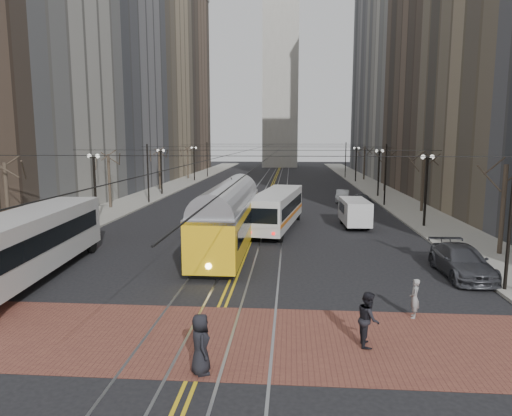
% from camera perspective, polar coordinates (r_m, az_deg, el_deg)
% --- Properties ---
extents(ground, '(260.00, 260.00, 0.00)m').
position_cam_1_polar(ground, '(20.77, -3.90, -11.34)').
color(ground, black).
rests_on(ground, ground).
extents(sidewalk_left, '(5.00, 140.00, 0.15)m').
position_cam_1_polar(sidewalk_left, '(67.13, -11.10, 2.40)').
color(sidewalk_left, gray).
rests_on(sidewalk_left, ground).
extents(sidewalk_right, '(5.00, 140.00, 0.15)m').
position_cam_1_polar(sidewalk_right, '(65.83, 14.98, 2.15)').
color(sidewalk_right, gray).
rests_on(sidewalk_right, ground).
extents(crosswalk_band, '(25.00, 6.00, 0.01)m').
position_cam_1_polar(crosswalk_band, '(17.11, -5.89, -15.84)').
color(crosswalk_band, brown).
rests_on(crosswalk_band, ground).
extents(streetcar_rails, '(4.80, 130.00, 0.02)m').
position_cam_1_polar(streetcar_rails, '(64.78, 1.81, 2.27)').
color(streetcar_rails, gray).
rests_on(streetcar_rails, ground).
extents(centre_lines, '(0.42, 130.00, 0.01)m').
position_cam_1_polar(centre_lines, '(64.78, 1.81, 2.28)').
color(centre_lines, gold).
rests_on(centre_lines, ground).
extents(building_left_mid, '(16.00, 20.00, 34.00)m').
position_cam_1_polar(building_left_mid, '(71.91, -19.70, 15.99)').
color(building_left_mid, slate).
rests_on(building_left_mid, ground).
extents(building_left_midfar, '(20.00, 20.00, 52.00)m').
position_cam_1_polar(building_left_midfar, '(92.53, -15.87, 20.03)').
color(building_left_midfar, gray).
rests_on(building_left_midfar, ground).
extents(building_left_far, '(16.00, 20.00, 40.00)m').
position_cam_1_polar(building_left_far, '(109.85, -11.01, 15.14)').
color(building_left_far, brown).
rests_on(building_left_far, ground).
extents(building_right_mid, '(16.00, 20.00, 34.00)m').
position_cam_1_polar(building_right_mid, '(69.85, 24.22, 15.99)').
color(building_right_mid, brown).
rests_on(building_right_mid, ground).
extents(building_right_midfar, '(20.00, 20.00, 52.00)m').
position_cam_1_polar(building_right_midfar, '(90.81, 21.35, 20.01)').
color(building_right_midfar, '#9B9992').
rests_on(building_right_midfar, ground).
extents(building_right_far, '(16.00, 20.00, 40.00)m').
position_cam_1_polar(building_right_far, '(108.51, 16.98, 15.02)').
color(building_right_far, slate).
rests_on(building_right_far, ground).
extents(clock_tower, '(12.00, 12.00, 66.00)m').
position_cam_1_polar(clock_tower, '(124.76, 3.17, 21.91)').
color(clock_tower, '#B2AFA5').
rests_on(clock_tower, ground).
extents(lamp_posts, '(27.60, 57.20, 5.60)m').
position_cam_1_polar(lamp_posts, '(48.35, 0.96, 3.48)').
color(lamp_posts, black).
rests_on(lamp_posts, ground).
extents(street_trees, '(31.68, 53.28, 5.60)m').
position_cam_1_polar(street_trees, '(54.82, 1.37, 4.07)').
color(street_trees, '#382D23').
rests_on(street_trees, ground).
extents(trolley_wires, '(25.96, 120.00, 6.60)m').
position_cam_1_polar(trolley_wires, '(54.34, 1.35, 5.06)').
color(trolley_wires, black).
rests_on(trolley_wires, ground).
extents(transit_bus, '(3.93, 13.82, 3.41)m').
position_cam_1_polar(transit_bus, '(25.71, -26.83, -4.41)').
color(transit_bus, '#B8B8B8').
rests_on(transit_bus, ground).
extents(streetcar, '(2.72, 14.38, 3.39)m').
position_cam_1_polar(streetcar, '(29.45, -3.44, -1.98)').
color(streetcar, yellow).
rests_on(streetcar, ground).
extents(rear_bus, '(4.16, 11.75, 3.00)m').
position_cam_1_polar(rear_bus, '(36.11, 2.63, -0.33)').
color(rear_bus, silver).
rests_on(rear_bus, ground).
extents(cargo_van, '(2.12, 5.12, 2.24)m').
position_cam_1_polar(cargo_van, '(37.95, 12.23, -0.67)').
color(cargo_van, silver).
rests_on(cargo_van, ground).
extents(sedan_grey, '(2.11, 4.19, 1.37)m').
position_cam_1_polar(sedan_grey, '(49.78, 13.16, 0.95)').
color(sedan_grey, '#3B3E42').
rests_on(sedan_grey, ground).
extents(sedan_silver, '(2.04, 4.22, 1.33)m').
position_cam_1_polar(sedan_silver, '(53.30, 10.77, 1.49)').
color(sedan_silver, '#A9ADB1').
rests_on(sedan_silver, ground).
extents(sedan_parked, '(2.28, 5.45, 1.57)m').
position_cam_1_polar(sedan_parked, '(26.18, 24.32, -6.10)').
color(sedan_parked, '#3C3E44').
rests_on(sedan_parked, ground).
extents(pedestrian_a, '(0.88, 1.07, 1.88)m').
position_cam_1_polar(pedestrian_a, '(14.45, -6.95, -16.51)').
color(pedestrian_a, black).
rests_on(pedestrian_a, crosswalk_band).
extents(pedestrian_b, '(0.50, 0.65, 1.58)m').
position_cam_1_polar(pedestrian_b, '(19.53, 19.20, -10.62)').
color(pedestrian_b, gray).
rests_on(pedestrian_b, crosswalk_band).
extents(pedestrian_c, '(0.75, 0.94, 1.90)m').
position_cam_1_polar(pedestrian_c, '(16.56, 13.85, -13.30)').
color(pedestrian_c, black).
rests_on(pedestrian_c, crosswalk_band).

